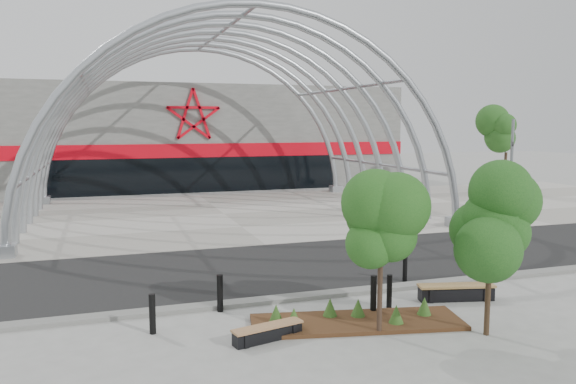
# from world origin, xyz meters

# --- Properties ---
(ground) EXTENTS (140.00, 140.00, 0.00)m
(ground) POSITION_xyz_m (0.00, 0.00, 0.00)
(ground) COLOR gray
(ground) RESTS_ON ground
(road) EXTENTS (140.00, 7.00, 0.02)m
(road) POSITION_xyz_m (0.00, 3.50, 0.01)
(road) COLOR black
(road) RESTS_ON ground
(forecourt) EXTENTS (60.00, 17.00, 0.04)m
(forecourt) POSITION_xyz_m (0.00, 15.50, 0.02)
(forecourt) COLOR gray
(forecourt) RESTS_ON ground
(kerb) EXTENTS (60.00, 0.50, 0.12)m
(kerb) POSITION_xyz_m (0.00, -0.25, 0.06)
(kerb) COLOR slate
(kerb) RESTS_ON ground
(arena_building) EXTENTS (34.00, 15.24, 8.00)m
(arena_building) POSITION_xyz_m (0.00, 33.45, 3.99)
(arena_building) COLOR #63635E
(arena_building) RESTS_ON ground
(vault_canopy) EXTENTS (20.80, 15.80, 20.36)m
(vault_canopy) POSITION_xyz_m (0.00, 15.50, 0.02)
(vault_canopy) COLOR #9EA3A9
(vault_canopy) RESTS_ON ground
(planting_bed) EXTENTS (5.56, 2.64, 0.57)m
(planting_bed) POSITION_xyz_m (-0.41, -2.60, 0.14)
(planting_bed) COLOR #372011
(planting_bed) RESTS_ON ground
(signal_pole) EXTENTS (0.34, 0.74, 5.29)m
(signal_pole) POSITION_xyz_m (13.13, 8.02, 2.77)
(signal_pole) COLOR slate
(signal_pole) RESTS_ON ground
(street_tree_0) EXTENTS (1.71, 1.71, 3.89)m
(street_tree_0) POSITION_xyz_m (-0.14, -3.46, 2.80)
(street_tree_0) COLOR black
(street_tree_0) RESTS_ON ground
(street_tree_1) EXTENTS (1.65, 1.65, 3.90)m
(street_tree_1) POSITION_xyz_m (2.31, -4.28, 2.80)
(street_tree_1) COLOR black
(street_tree_1) RESTS_ON ground
(bench_0) EXTENTS (1.80, 0.79, 0.37)m
(bench_0) POSITION_xyz_m (-2.80, -2.97, 0.18)
(bench_0) COLOR black
(bench_0) RESTS_ON ground
(bench_1) EXTENTS (2.25, 0.97, 0.46)m
(bench_1) POSITION_xyz_m (3.21, -1.76, 0.22)
(bench_1) COLOR black
(bench_1) RESTS_ON ground
(bollard_0) EXTENTS (0.16, 0.16, 0.98)m
(bollard_0) POSITION_xyz_m (-5.33, -1.69, 0.49)
(bollard_0) COLOR black
(bollard_0) RESTS_ON ground
(bollard_1) EXTENTS (0.16, 0.16, 1.02)m
(bollard_1) POSITION_xyz_m (-3.45, -0.61, 0.51)
(bollard_1) COLOR black
(bollard_1) RESTS_ON ground
(bollard_2) EXTENTS (0.15, 0.15, 0.94)m
(bollard_2) POSITION_xyz_m (1.04, -1.76, 0.47)
(bollard_2) COLOR black
(bollard_2) RESTS_ON ground
(bollard_3) EXTENTS (0.17, 0.17, 1.05)m
(bollard_3) POSITION_xyz_m (0.40, -2.07, 0.52)
(bollard_3) COLOR black
(bollard_3) RESTS_ON ground
(bollard_4) EXTENTS (0.14, 0.14, 0.90)m
(bollard_4) POSITION_xyz_m (2.75, 0.35, 0.45)
(bollard_4) COLOR black
(bollard_4) RESTS_ON ground
(bg_tree_1) EXTENTS (2.70, 2.70, 5.91)m
(bg_tree_1) POSITION_xyz_m (21.00, 18.00, 4.25)
(bg_tree_1) COLOR black
(bg_tree_1) RESTS_ON ground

